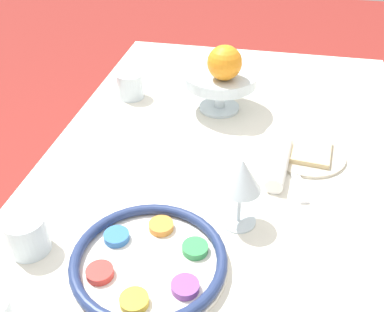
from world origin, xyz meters
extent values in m
cube|color=silver|center=(0.00, 0.00, 0.36)|extent=(1.55, 0.88, 0.71)
cylinder|color=silver|center=(-0.25, 0.10, 0.72)|extent=(0.28, 0.28, 0.01)
torus|color=navy|center=(-0.25, 0.10, 0.73)|extent=(0.28, 0.28, 0.02)
cylinder|color=orange|center=(-0.16, 0.10, 0.73)|extent=(0.05, 0.05, 0.01)
cylinder|color=#2D6BB7|center=(-0.21, 0.17, 0.73)|extent=(0.05, 0.05, 0.01)
cylinder|color=red|center=(-0.29, 0.17, 0.73)|extent=(0.05, 0.05, 0.01)
cylinder|color=gold|center=(-0.34, 0.10, 0.73)|extent=(0.05, 0.05, 0.01)
cylinder|color=#844299|center=(-0.29, 0.02, 0.73)|extent=(0.05, 0.05, 0.01)
cylinder|color=#33934C|center=(-0.21, 0.02, 0.73)|extent=(0.05, 0.05, 0.01)
cylinder|color=silver|center=(-0.10, -0.05, 0.72)|extent=(0.07, 0.07, 0.00)
cylinder|color=silver|center=(-0.10, -0.05, 0.76)|extent=(0.01, 0.01, 0.08)
cone|color=silver|center=(-0.10, -0.05, 0.83)|extent=(0.08, 0.08, 0.07)
cylinder|color=silver|center=(0.34, 0.06, 0.72)|extent=(0.11, 0.11, 0.01)
cylinder|color=silver|center=(0.34, 0.06, 0.76)|extent=(0.03, 0.03, 0.07)
cylinder|color=silver|center=(0.34, 0.06, 0.81)|extent=(0.20, 0.20, 0.03)
sphere|color=orange|center=(0.30, 0.05, 0.87)|extent=(0.09, 0.09, 0.09)
cylinder|color=beige|center=(0.15, -0.18, 0.72)|extent=(0.18, 0.18, 0.01)
cube|color=#D1B784|center=(0.15, -0.18, 0.73)|extent=(0.12, 0.12, 0.01)
cylinder|color=white|center=(0.08, -0.12, 0.73)|extent=(0.18, 0.06, 0.04)
cylinder|color=silver|center=(0.35, 0.32, 0.75)|extent=(0.08, 0.08, 0.07)
cylinder|color=silver|center=(-0.25, 0.33, 0.75)|extent=(0.08, 0.08, 0.07)
cube|color=silver|center=(0.06, -0.16, 0.72)|extent=(0.18, 0.06, 0.01)
camera|label=1|loc=(-0.76, -0.08, 1.34)|focal=42.00mm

